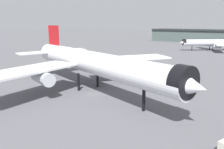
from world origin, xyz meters
TOP-DOWN VIEW (x-y plane):
  - ground at (0.00, 0.00)m, footprint 900.00×900.00m
  - airliner_near_gate at (-2.11, 2.84)m, footprint 63.51×56.68m
  - airliner_far_taxiway at (3.04, 117.24)m, footprint 34.45×30.64m
  - traffic_cone_wingtip at (6.07, 37.45)m, footprint 0.50×0.50m

SIDE VIEW (x-z plane):
  - ground at x=0.00m, z-range 0.00..0.00m
  - traffic_cone_wingtip at x=6.07m, z-range 0.00..0.63m
  - airliner_far_taxiway at x=3.04m, z-range -0.69..10.93m
  - airliner_near_gate at x=-2.11m, z-range -1.02..16.02m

